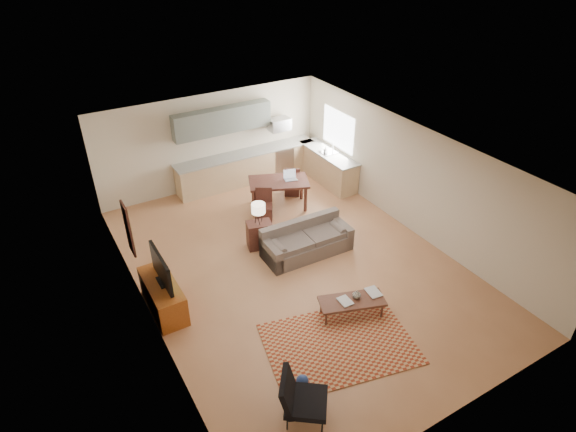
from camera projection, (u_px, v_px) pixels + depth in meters
room at (295, 214)px, 10.08m from camera, size 9.00×9.00×9.00m
kitchen_counter_back at (247, 167)px, 13.99m from camera, size 4.26×0.64×0.92m
kitchen_counter_right at (328, 167)px, 14.00m from camera, size 0.64×2.26×0.92m
kitchen_range at (280, 159)px, 14.47m from camera, size 0.62×0.62×0.90m
kitchen_microwave at (279, 124)px, 13.90m from camera, size 0.62×0.40×0.35m
upper_cabinets at (222, 120)px, 13.05m from camera, size 2.80×0.34×0.70m
window_right at (338, 130)px, 13.55m from camera, size 0.02×1.40×1.05m
wall_art_left at (129, 229)px, 9.25m from camera, size 0.06×0.42×1.10m
triptych at (207, 128)px, 13.09m from camera, size 1.70×0.04×0.50m
rug at (339, 344)px, 8.81m from camera, size 2.99×2.37×0.02m
sofa at (307, 240)px, 11.00m from camera, size 2.17×0.98×0.75m
coffee_table at (351, 307)px, 9.35m from camera, size 1.38×0.90×0.39m
book_a at (340, 303)px, 9.16m from camera, size 0.24×0.31×0.03m
book_b at (368, 294)px, 9.39m from camera, size 0.34×0.40×0.03m
vase at (357, 294)px, 9.27m from camera, size 0.24×0.24×0.18m
armchair at (306, 398)px, 7.32m from camera, size 1.04×1.04×0.85m
tv_credenza at (163, 296)px, 9.44m from camera, size 0.55×1.43×0.66m
tv at (161, 269)px, 9.11m from camera, size 0.11×1.10×0.66m
console_table at (259, 235)px, 11.25m from camera, size 0.64×0.51×0.66m
table_lamp at (259, 213)px, 10.93m from camera, size 0.42×0.42×0.53m
dining_table at (279, 194)px, 12.78m from camera, size 1.76×1.41×0.78m
dining_chair_near at (264, 206)px, 12.14m from camera, size 0.59×0.60×0.88m
dining_chair_far at (292, 180)px, 13.37m from camera, size 0.58×0.59×0.87m
laptop at (291, 176)px, 12.57m from camera, size 0.38×0.32×0.25m
soap_bottle at (326, 150)px, 13.67m from camera, size 0.11×0.12×0.19m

